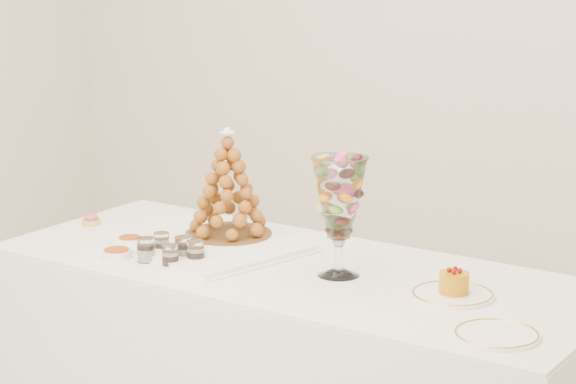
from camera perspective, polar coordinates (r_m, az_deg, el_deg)
The scene contains 15 objects.
buffet_table at distance 3.61m, azimuth 0.35°, elevation -9.39°, with size 1.99×0.89×0.74m.
lace_tray at distance 3.71m, azimuth -4.44°, elevation -2.59°, with size 0.62×0.47×0.02m, color white.
macaron_vase at distance 3.34m, azimuth 2.62°, elevation -0.36°, with size 0.17×0.17×0.36m.
cake_plate at distance 3.24m, azimuth 8.36°, elevation -5.19°, with size 0.24×0.24×0.01m, color white.
spare_plate at distance 2.95m, azimuth 10.55°, elevation -7.15°, with size 0.22×0.22×0.01m, color white.
pink_tart at distance 4.01m, azimuth -9.97°, elevation -1.41°, with size 0.07×0.07×0.04m.
verrine_a at distance 3.63m, azimuth -6.44°, elevation -2.59°, with size 0.05×0.05×0.07m, color white.
verrine_b at distance 3.55m, azimuth -5.31°, elevation -2.89°, with size 0.06×0.06×0.08m, color white.
verrine_c at distance 3.51m, azimuth -4.71°, elevation -3.07°, with size 0.06×0.06×0.07m, color white.
verrine_d at distance 3.55m, azimuth -7.22°, elevation -2.93°, with size 0.06×0.06×0.08m, color white.
verrine_e at distance 3.49m, azimuth -6.00°, elevation -3.26°, with size 0.05×0.05×0.07m, color white.
ramekin_back at distance 3.74m, azimuth -8.04°, elevation -2.50°, with size 0.08×0.08×0.02m, color white.
ramekin_front at distance 3.60m, azimuth -8.70°, elevation -3.15°, with size 0.09×0.09×0.03m, color white.
croquembouche at distance 3.72m, azimuth -3.06°, elevation 0.46°, with size 0.30×0.30×0.36m.
mousse_cake at distance 3.23m, azimuth 8.43°, elevation -4.57°, with size 0.09×0.09×0.08m.
Camera 1 is at (1.79, -2.71, 1.77)m, focal length 70.00 mm.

